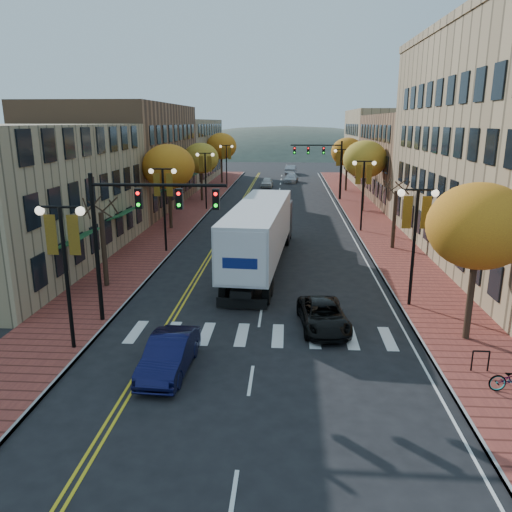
# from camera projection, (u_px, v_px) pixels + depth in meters

# --- Properties ---
(ground) EXTENTS (200.00, 200.00, 0.00)m
(ground) POSITION_uv_depth(u_px,v_px,m) (255.00, 356.00, 20.19)
(ground) COLOR black
(ground) RESTS_ON ground
(sidewalk_left) EXTENTS (4.00, 85.00, 0.15)m
(sidewalk_left) POSITION_uv_depth(u_px,v_px,m) (190.00, 212.00, 52.06)
(sidewalk_left) COLOR brown
(sidewalk_left) RESTS_ON ground
(sidewalk_right) EXTENTS (4.00, 85.00, 0.15)m
(sidewalk_right) POSITION_uv_depth(u_px,v_px,m) (364.00, 214.00, 50.92)
(sidewalk_right) COLOR brown
(sidewalk_right) RESTS_ON ground
(building_left_near) EXTENTS (12.00, 22.00, 9.00)m
(building_left_near) POSITION_uv_depth(u_px,v_px,m) (9.00, 195.00, 32.62)
(building_left_near) COLOR #9E8966
(building_left_near) RESTS_ON ground
(building_left_mid) EXTENTS (12.00, 24.00, 11.00)m
(building_left_mid) POSITION_uv_depth(u_px,v_px,m) (122.00, 156.00, 54.52)
(building_left_mid) COLOR brown
(building_left_mid) RESTS_ON ground
(building_left_far) EXTENTS (12.00, 26.00, 9.50)m
(building_left_far) POSITION_uv_depth(u_px,v_px,m) (174.00, 151.00, 78.80)
(building_left_far) COLOR #9E8966
(building_left_far) RESTS_ON ground
(building_right_mid) EXTENTS (15.00, 24.00, 10.00)m
(building_right_mid) POSITION_uv_depth(u_px,v_px,m) (437.00, 159.00, 58.19)
(building_right_mid) COLOR brown
(building_right_mid) RESTS_ON ground
(building_right_far) EXTENTS (15.00, 20.00, 11.00)m
(building_right_far) POSITION_uv_depth(u_px,v_px,m) (398.00, 146.00, 79.25)
(building_right_far) COLOR #9E8966
(building_right_far) RESTS_ON ground
(tree_left_a) EXTENTS (0.28, 0.28, 4.20)m
(tree_left_a) POSITION_uv_depth(u_px,v_px,m) (104.00, 250.00, 27.88)
(tree_left_a) COLOR #382619
(tree_left_a) RESTS_ON sidewalk_left
(tree_left_b) EXTENTS (4.48, 4.48, 7.21)m
(tree_left_b) POSITION_uv_depth(u_px,v_px,m) (168.00, 167.00, 42.47)
(tree_left_b) COLOR #382619
(tree_left_b) RESTS_ON sidewalk_left
(tree_left_c) EXTENTS (4.16, 4.16, 6.69)m
(tree_left_c) POSITION_uv_depth(u_px,v_px,m) (201.00, 158.00, 57.99)
(tree_left_c) COLOR #382619
(tree_left_c) RESTS_ON sidewalk_left
(tree_left_d) EXTENTS (4.61, 4.61, 7.42)m
(tree_left_d) POSITION_uv_depth(u_px,v_px,m) (221.00, 146.00, 75.19)
(tree_left_d) COLOR #382619
(tree_left_d) RESTS_ON sidewalk_left
(tree_right_a) EXTENTS (4.16, 4.16, 6.69)m
(tree_right_a) POSITION_uv_depth(u_px,v_px,m) (479.00, 226.00, 20.24)
(tree_right_a) COLOR #382619
(tree_right_a) RESTS_ON sidewalk_right
(tree_right_b) EXTENTS (0.28, 0.28, 4.20)m
(tree_right_b) POSITION_uv_depth(u_px,v_px,m) (394.00, 220.00, 36.38)
(tree_right_b) COLOR #382619
(tree_right_b) RESTS_ON sidewalk_right
(tree_right_c) EXTENTS (4.48, 4.48, 7.21)m
(tree_right_c) POSITION_uv_depth(u_px,v_px,m) (365.00, 159.00, 50.96)
(tree_right_c) COLOR #382619
(tree_right_c) RESTS_ON sidewalk_right
(tree_right_d) EXTENTS (4.35, 4.35, 7.00)m
(tree_right_d) POSITION_uv_depth(u_px,v_px,m) (347.00, 152.00, 66.42)
(tree_right_d) COLOR #382619
(tree_right_d) RESTS_ON sidewalk_right
(lamp_left_a) EXTENTS (1.96, 0.36, 6.05)m
(lamp_left_a) POSITION_uv_depth(u_px,v_px,m) (64.00, 250.00, 19.55)
(lamp_left_a) COLOR black
(lamp_left_a) RESTS_ON ground
(lamp_left_b) EXTENTS (1.96, 0.36, 6.05)m
(lamp_left_b) POSITION_uv_depth(u_px,v_px,m) (164.00, 194.00, 34.97)
(lamp_left_b) COLOR black
(lamp_left_b) RESTS_ON ground
(lamp_left_c) EXTENTS (1.96, 0.36, 6.05)m
(lamp_left_c) POSITION_uv_depth(u_px,v_px,m) (205.00, 170.00, 52.31)
(lamp_left_c) COLOR black
(lamp_left_c) RESTS_ON ground
(lamp_left_d) EXTENTS (1.96, 0.36, 6.05)m
(lamp_left_d) POSITION_uv_depth(u_px,v_px,m) (226.00, 158.00, 69.65)
(lamp_left_d) COLOR black
(lamp_left_d) RESTS_ON ground
(lamp_right_a) EXTENTS (1.96, 0.36, 6.05)m
(lamp_right_a) POSITION_uv_depth(u_px,v_px,m) (416.00, 225.00, 24.38)
(lamp_right_a) COLOR black
(lamp_right_a) RESTS_ON ground
(lamp_right_b) EXTENTS (1.96, 0.36, 6.05)m
(lamp_right_b) POSITION_uv_depth(u_px,v_px,m) (363.00, 182.00, 41.72)
(lamp_right_b) COLOR black
(lamp_right_b) RESTS_ON ground
(lamp_right_c) EXTENTS (1.96, 0.36, 6.05)m
(lamp_right_c) POSITION_uv_depth(u_px,v_px,m) (342.00, 164.00, 59.07)
(lamp_right_c) COLOR black
(lamp_right_c) RESTS_ON ground
(traffic_mast_near) EXTENTS (6.10, 0.35, 7.00)m
(traffic_mast_near) POSITION_uv_depth(u_px,v_px,m) (136.00, 220.00, 22.15)
(traffic_mast_near) COLOR black
(traffic_mast_near) RESTS_ON ground
(traffic_mast_far) EXTENTS (6.10, 0.34, 7.00)m
(traffic_mast_far) POSITION_uv_depth(u_px,v_px,m) (325.00, 159.00, 59.03)
(traffic_mast_far) COLOR black
(traffic_mast_far) RESTS_ON ground
(semi_truck) EXTENTS (3.99, 17.30, 4.29)m
(semi_truck) POSITION_uv_depth(u_px,v_px,m) (262.00, 229.00, 32.03)
(semi_truck) COLOR black
(semi_truck) RESTS_ON ground
(navy_sedan) EXTENTS (1.67, 4.32, 1.40)m
(navy_sedan) POSITION_uv_depth(u_px,v_px,m) (169.00, 354.00, 18.74)
(navy_sedan) COLOR black
(navy_sedan) RESTS_ON ground
(black_suv) EXTENTS (2.46, 4.60, 1.23)m
(black_suv) POSITION_uv_depth(u_px,v_px,m) (323.00, 316.00, 22.70)
(black_suv) COLOR black
(black_suv) RESTS_ON ground
(car_far_white) EXTENTS (1.72, 4.02, 1.35)m
(car_far_white) POSITION_uv_depth(u_px,v_px,m) (267.00, 182.00, 72.24)
(car_far_white) COLOR silver
(car_far_white) RESTS_ON ground
(car_far_silver) EXTENTS (2.44, 4.88, 1.36)m
(car_far_silver) POSITION_uv_depth(u_px,v_px,m) (291.00, 178.00, 77.60)
(car_far_silver) COLOR #ABACB3
(car_far_silver) RESTS_ON ground
(car_far_oncoming) EXTENTS (2.28, 5.12, 1.63)m
(car_far_oncoming) POSITION_uv_depth(u_px,v_px,m) (291.00, 170.00, 89.81)
(car_far_oncoming) COLOR #9E9EA5
(car_far_oncoming) RESTS_ON ground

